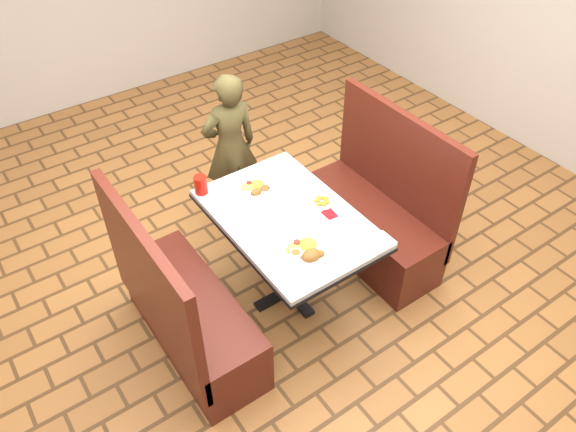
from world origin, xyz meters
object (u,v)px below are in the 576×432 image
at_px(near_dinner_plate, 307,249).
at_px(red_tumbler, 201,185).
at_px(booth_bench_right, 374,217).
at_px(dining_table, 288,227).
at_px(far_dinner_plate, 256,187).
at_px(booth_bench_left, 185,313).
at_px(plantain_plate, 322,201).
at_px(diner_person, 230,147).

relative_size(near_dinner_plate, red_tumbler, 2.20).
bearing_deg(booth_bench_right, dining_table, 180.00).
relative_size(near_dinner_plate, far_dinner_plate, 1.18).
xyz_separation_m(booth_bench_left, near_dinner_plate, (0.70, -0.34, 0.45)).
xyz_separation_m(booth_bench_left, booth_bench_right, (1.60, 0.00, 0.00)).
relative_size(booth_bench_left, red_tumbler, 9.14).
xyz_separation_m(booth_bench_left, plantain_plate, (1.06, -0.02, 0.43)).
height_order(diner_person, far_dinner_plate, diner_person).
height_order(booth_bench_left, booth_bench_right, same).
bearing_deg(red_tumbler, booth_bench_left, -130.51).
height_order(booth_bench_right, near_dinner_plate, booth_bench_right).
height_order(dining_table, booth_bench_right, booth_bench_right).
distance_m(booth_bench_right, plantain_plate, 0.69).
bearing_deg(booth_bench_right, diner_person, 120.70).
xyz_separation_m(near_dinner_plate, red_tumbler, (-0.24, 0.87, 0.03)).
bearing_deg(near_dinner_plate, red_tumbler, 105.34).
distance_m(near_dinner_plate, red_tumbler, 0.91).
relative_size(dining_table, red_tumbler, 9.23).
bearing_deg(booth_bench_right, booth_bench_left, 180.00).
height_order(booth_bench_right, red_tumbler, booth_bench_right).
height_order(dining_table, plantain_plate, plantain_plate).
relative_size(booth_bench_left, diner_person, 0.96).
relative_size(diner_person, far_dinner_plate, 5.15).
bearing_deg(diner_person, red_tumbler, 49.90).
xyz_separation_m(dining_table, red_tumbler, (-0.34, 0.54, 0.16)).
distance_m(diner_person, far_dinner_plate, 0.74).
distance_m(dining_table, diner_person, 1.06).
relative_size(dining_table, booth_bench_right, 1.01).
xyz_separation_m(far_dinner_plate, plantain_plate, (0.28, -0.37, -0.01)).
distance_m(booth_bench_left, booth_bench_right, 1.60).
xyz_separation_m(booth_bench_right, plantain_plate, (-0.54, -0.02, 0.43)).
xyz_separation_m(plantain_plate, red_tumbler, (-0.60, 0.56, 0.06)).
distance_m(diner_person, plantain_plate, 1.08).
height_order(dining_table, booth_bench_left, booth_bench_left).
relative_size(booth_bench_right, red_tumbler, 9.14).
height_order(booth_bench_right, diner_person, diner_person).
distance_m(near_dinner_plate, plantain_plate, 0.48).
relative_size(booth_bench_right, far_dinner_plate, 4.93).
bearing_deg(near_dinner_plate, booth_bench_right, 20.57).
distance_m(booth_bench_left, far_dinner_plate, 0.96).
height_order(near_dinner_plate, plantain_plate, near_dinner_plate).
height_order(booth_bench_left, far_dinner_plate, booth_bench_left).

